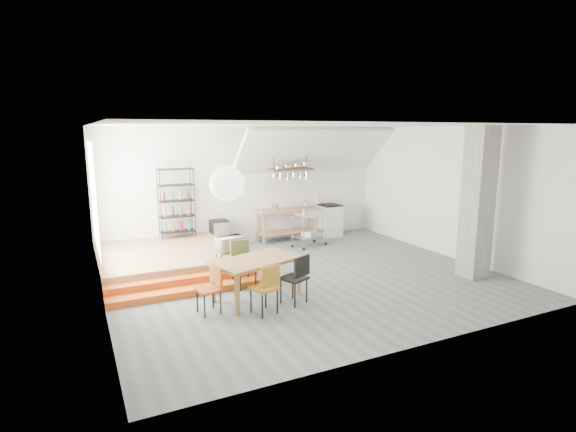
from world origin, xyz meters
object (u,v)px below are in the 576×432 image
rolling_cart (309,225)px  mini_fridge (219,234)px  dining_table (256,263)px  stove (329,220)px

rolling_cart → mini_fridge: rolling_cart is taller
dining_table → mini_fridge: bearing=66.3°
rolling_cart → mini_fridge: 2.43m
dining_table → rolling_cart: rolling_cart is taller
stove → rolling_cart: (-1.17, -0.89, 0.11)m
stove → rolling_cart: bearing=-142.6°
dining_table → mini_fridge: 3.93m
stove → mini_fridge: stove is taller
dining_table → rolling_cart: size_ratio=1.75×
stove → rolling_cart: 1.48m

